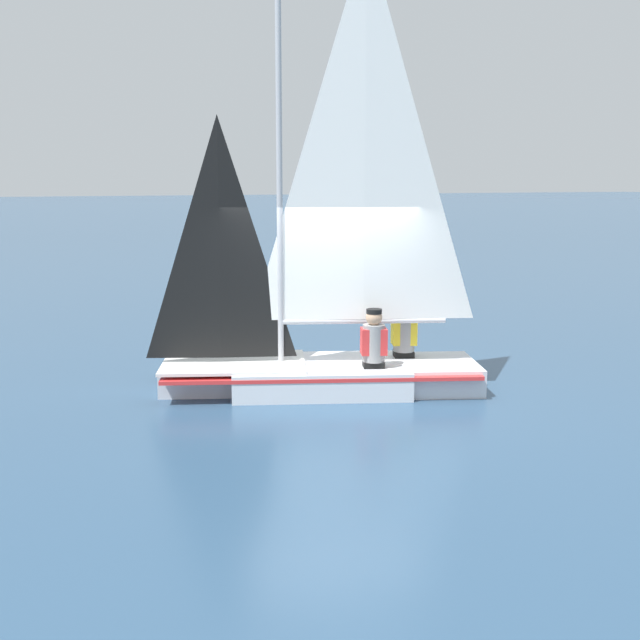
% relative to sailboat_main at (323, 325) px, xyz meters
% --- Properties ---
extents(ground_plane, '(260.00, 260.00, 0.00)m').
position_rel_sailboat_main_xyz_m(ground_plane, '(-0.04, 0.01, -0.90)').
color(ground_plane, '#2D4C6B').
extents(sailboat_main, '(4.51, 2.85, 6.09)m').
position_rel_sailboat_main_xyz_m(sailboat_main, '(0.00, 0.00, 0.00)').
color(sailboat_main, silver).
rests_on(sailboat_main, ground_plane).
extents(sailor_helm, '(0.41, 0.38, 1.16)m').
position_rel_sailboat_main_xyz_m(sailor_helm, '(0.52, -0.50, -0.27)').
color(sailor_helm, black).
rests_on(sailor_helm, ground_plane).
extents(sailor_crew, '(0.41, 0.38, 1.16)m').
position_rel_sailboat_main_xyz_m(sailor_crew, '(1.21, -0.10, -0.27)').
color(sailor_crew, black).
rests_on(sailor_crew, ground_plane).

